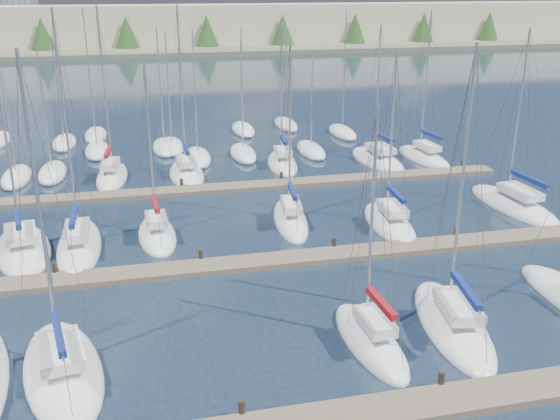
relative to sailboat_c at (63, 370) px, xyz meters
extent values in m
plane|color=#1E2B3D|center=(10.75, 52.60, -0.18)|extent=(400.00, 400.00, 0.00)
cube|color=#6B5E4C|center=(10.75, -5.40, -0.03)|extent=(44.00, 1.80, 0.35)
cylinder|color=#2D261C|center=(6.75, -4.50, 0.12)|extent=(0.26, 0.26, 1.10)
cylinder|color=#2D261C|center=(14.75, -4.50, 0.12)|extent=(0.26, 0.26, 1.10)
cube|color=#6B5E4C|center=(10.75, 8.60, -0.03)|extent=(44.00, 1.80, 0.35)
cylinder|color=#2D261C|center=(-1.25, 9.50, 0.12)|extent=(0.26, 0.26, 1.10)
cylinder|color=#2D261C|center=(6.75, 9.50, 0.12)|extent=(0.26, 0.26, 1.10)
cylinder|color=#2D261C|center=(14.75, 9.50, 0.12)|extent=(0.26, 0.26, 1.10)
cylinder|color=#2D261C|center=(22.75, 9.50, 0.12)|extent=(0.26, 0.26, 1.10)
cube|color=#6B5E4C|center=(10.75, 22.60, -0.03)|extent=(44.00, 1.80, 0.35)
cylinder|color=#2D261C|center=(-1.25, 23.50, 0.12)|extent=(0.26, 0.26, 1.10)
cylinder|color=#2D261C|center=(6.75, 23.50, 0.12)|extent=(0.26, 0.26, 1.10)
cylinder|color=#2D261C|center=(14.75, 23.50, 0.12)|extent=(0.26, 0.26, 1.10)
cylinder|color=#2D261C|center=(22.75, 23.50, 0.12)|extent=(0.26, 0.26, 1.10)
cylinder|color=#2D261C|center=(30.75, 23.50, 0.12)|extent=(0.26, 0.26, 1.10)
ellipsoid|color=white|center=(-0.01, 0.03, -0.13)|extent=(4.65, 8.79, 1.60)
cube|color=black|center=(-0.01, 0.03, -0.13)|extent=(2.35, 4.24, 0.12)
cube|color=silver|center=(0.07, -0.38, 1.17)|extent=(2.24, 3.20, 0.50)
cylinder|color=#9EA0A5|center=(-0.13, 0.68, 6.94)|extent=(0.14, 0.14, 12.02)
cylinder|color=#9EA0A5|center=(0.20, -1.04, 2.22)|extent=(0.76, 3.46, 0.10)
cube|color=navy|center=(0.20, -1.04, 2.34)|extent=(0.91, 3.23, 0.30)
ellipsoid|color=white|center=(13.35, 14.80, -0.13)|extent=(3.13, 8.22, 1.60)
cube|color=silver|center=(13.31, 14.40, 1.17)|extent=(1.53, 2.93, 0.50)
cylinder|color=#9EA0A5|center=(13.43, 15.44, 6.17)|extent=(0.14, 0.14, 10.49)
cylinder|color=#9EA0A5|center=(13.23, 13.77, 2.22)|extent=(0.51, 3.35, 0.10)
cube|color=navy|center=(13.23, 13.77, 2.34)|extent=(0.67, 3.11, 0.30)
ellipsoid|color=white|center=(17.54, -0.17, -0.13)|extent=(4.18, 8.99, 1.60)
cube|color=silver|center=(17.47, -0.59, 1.17)|extent=(2.01, 3.24, 0.50)
cylinder|color=#9EA0A5|center=(17.65, 0.52, 6.85)|extent=(0.14, 0.14, 11.84)
cylinder|color=#9EA0A5|center=(17.35, -1.27, 2.22)|extent=(0.70, 3.60, 0.10)
cube|color=navy|center=(17.35, -1.27, 2.34)|extent=(0.85, 3.34, 0.30)
ellipsoid|color=white|center=(15.95, 28.32, -0.13)|extent=(3.24, 7.68, 1.60)
cube|color=maroon|center=(15.95, 28.32, -0.13)|extent=(1.65, 3.70, 0.12)
cube|color=silver|center=(15.91, 27.95, 1.17)|extent=(1.63, 2.74, 0.50)
cylinder|color=#9EA0A5|center=(16.01, 28.91, 6.40)|extent=(0.14, 0.14, 10.95)
cylinder|color=#9EA0A5|center=(15.85, 27.35, 2.22)|extent=(0.42, 3.13, 0.10)
cube|color=navy|center=(15.85, 27.35, 2.34)|extent=(0.59, 2.90, 0.30)
ellipsoid|color=white|center=(29.69, 13.95, -0.13)|extent=(3.59, 9.75, 1.60)
cube|color=silver|center=(29.72, 13.47, 1.17)|extent=(1.85, 3.45, 0.50)
cylinder|color=#9EA0A5|center=(29.64, 14.71, 6.58)|extent=(0.14, 0.14, 11.32)
cylinder|color=#9EA0A5|center=(29.77, 12.71, 2.22)|extent=(0.37, 4.02, 0.10)
cube|color=navy|center=(29.77, 12.71, 2.34)|extent=(0.54, 3.71, 0.30)
ellipsoid|color=white|center=(-3.52, 13.56, -0.13)|extent=(4.58, 8.70, 1.60)
cube|color=black|center=(-3.52, 13.56, -0.13)|extent=(2.32, 4.20, 0.12)
cube|color=silver|center=(-3.44, 13.15, 1.17)|extent=(2.22, 3.16, 0.50)
cylinder|color=#9EA0A5|center=(-3.64, 14.21, 6.92)|extent=(0.14, 0.14, 11.98)
cylinder|color=#9EA0A5|center=(-3.33, 12.50, 2.22)|extent=(0.72, 3.43, 0.10)
cube|color=navy|center=(-3.33, 12.50, 2.34)|extent=(0.86, 3.20, 0.30)
ellipsoid|color=white|center=(-0.26, 13.33, -0.13)|extent=(2.69, 9.12, 1.60)
cube|color=silver|center=(-0.26, 12.87, 1.17)|extent=(1.46, 3.20, 0.50)
cylinder|color=#9EA0A5|center=(-0.27, 14.05, 7.36)|extent=(0.14, 0.14, 12.87)
cylinder|color=#9EA0A5|center=(-0.25, 12.14, 2.22)|extent=(0.15, 3.82, 0.10)
cube|color=navy|center=(-0.25, 12.14, 2.34)|extent=(0.35, 3.51, 0.30)
ellipsoid|color=white|center=(19.62, 12.68, -0.13)|extent=(3.14, 8.01, 1.60)
cube|color=black|center=(19.62, 12.68, -0.13)|extent=(1.61, 3.85, 0.12)
cube|color=silver|center=(19.59, 12.29, 1.17)|extent=(1.61, 2.84, 0.50)
cylinder|color=#9EA0A5|center=(19.67, 13.30, 6.01)|extent=(0.14, 0.14, 10.16)
cylinder|color=#9EA0A5|center=(19.55, 11.66, 2.22)|extent=(0.34, 3.29, 0.10)
cube|color=navy|center=(19.55, 11.66, 2.34)|extent=(0.52, 3.04, 0.30)
ellipsoid|color=white|center=(13.23, -0.68, -0.13)|extent=(2.41, 6.90, 1.60)
cube|color=maroon|center=(13.23, -0.68, -0.13)|extent=(1.24, 3.31, 0.12)
cube|color=silver|center=(13.25, -1.02, 1.17)|extent=(1.27, 2.43, 0.50)
cylinder|color=#9EA0A5|center=(13.21, -0.13, 5.74)|extent=(0.14, 0.14, 9.63)
cylinder|color=#9EA0A5|center=(13.27, -1.56, 2.22)|extent=(0.22, 2.86, 0.10)
cube|color=maroon|center=(13.27, -1.56, 2.34)|extent=(0.41, 2.64, 0.30)
ellipsoid|color=white|center=(1.36, 27.63, -0.13)|extent=(3.02, 8.12, 1.60)
cube|color=black|center=(1.36, 27.63, -0.13)|extent=(1.54, 3.91, 0.12)
cube|color=silver|center=(1.33, 27.23, 1.17)|extent=(1.54, 2.88, 0.50)
cylinder|color=#9EA0A5|center=(1.41, 28.26, 7.19)|extent=(0.14, 0.14, 12.52)
cylinder|color=#9EA0A5|center=(1.28, 26.60, 2.22)|extent=(0.36, 3.34, 0.10)
cube|color=maroon|center=(1.28, 26.60, 2.34)|extent=(0.54, 3.09, 0.30)
ellipsoid|color=white|center=(4.44, 14.04, -0.13)|extent=(2.61, 6.78, 1.60)
cube|color=maroon|center=(4.44, 14.04, -0.13)|extent=(1.34, 3.26, 0.12)
cube|color=silver|center=(4.46, 13.70, 1.17)|extent=(1.38, 2.39, 0.50)
cylinder|color=#9EA0A5|center=(4.42, 14.57, 5.78)|extent=(0.14, 0.14, 9.71)
cylinder|color=#9EA0A5|center=(4.48, 13.17, 2.22)|extent=(0.21, 2.81, 0.10)
cube|color=maroon|center=(4.48, 13.17, 2.34)|extent=(0.40, 2.59, 0.30)
ellipsoid|color=white|center=(24.57, 27.50, -0.13)|extent=(3.66, 9.04, 1.60)
cube|color=silver|center=(24.59, 27.06, 1.17)|extent=(1.91, 3.20, 0.50)
cylinder|color=#9EA0A5|center=(24.52, 28.21, 6.37)|extent=(0.14, 0.14, 10.90)
cylinder|color=#9EA0A5|center=(24.64, 26.35, 2.22)|extent=(0.33, 3.72, 0.10)
cube|color=navy|center=(24.64, 26.35, 2.34)|extent=(0.51, 3.44, 0.30)
ellipsoid|color=white|center=(28.99, 27.33, -0.13)|extent=(3.10, 8.51, 1.60)
cube|color=black|center=(28.99, 27.33, -0.13)|extent=(1.59, 4.09, 0.12)
cube|color=silver|center=(29.02, 26.92, 1.17)|extent=(1.57, 3.02, 0.50)
cylinder|color=#9EA0A5|center=(28.94, 28.00, 6.83)|extent=(0.14, 0.14, 11.82)
cylinder|color=#9EA0A5|center=(29.08, 26.25, 2.22)|extent=(0.38, 3.50, 0.10)
cube|color=navy|center=(29.08, 26.25, 2.34)|extent=(0.56, 3.24, 0.30)
ellipsoid|color=white|center=(7.42, 27.05, -0.13)|extent=(2.87, 7.74, 1.60)
cube|color=silver|center=(7.43, 26.66, 1.17)|extent=(1.57, 2.71, 0.50)
cylinder|color=#9EA0A5|center=(7.42, 27.66, 7.22)|extent=(0.14, 0.14, 12.60)
cylinder|color=#9EA0A5|center=(7.43, 26.04, 2.22)|extent=(0.13, 3.24, 0.10)
cube|color=navy|center=(7.43, 26.04, 2.34)|extent=(0.33, 2.98, 0.30)
cylinder|color=#9EA0A5|center=(6.81, 36.05, 5.79)|extent=(0.12, 0.12, 10.14)
ellipsoid|color=white|center=(6.81, 36.05, 0.07)|extent=(2.20, 6.40, 1.40)
cylinder|color=#9EA0A5|center=(6.07, 35.85, 5.97)|extent=(0.12, 0.12, 10.49)
ellipsoid|color=white|center=(6.07, 35.85, 0.07)|extent=(2.20, 6.40, 1.40)
cylinder|color=#9EA0A5|center=(19.82, 43.14, 5.76)|extent=(0.12, 0.12, 10.06)
ellipsoid|color=white|center=(19.82, 43.14, 0.07)|extent=(2.20, 6.40, 1.40)
cylinder|color=#9EA0A5|center=(-3.48, 39.94, 5.42)|extent=(0.12, 0.12, 9.39)
ellipsoid|color=white|center=(-3.48, 39.94, 0.07)|extent=(2.20, 6.40, 1.40)
cylinder|color=#9EA0A5|center=(-6.22, 28.79, 5.65)|extent=(0.12, 0.12, 9.85)
ellipsoid|color=white|center=(-6.22, 28.79, 0.07)|extent=(2.20, 6.40, 1.40)
cylinder|color=#9EA0A5|center=(-3.48, 29.43, 5.37)|extent=(0.12, 0.12, 9.30)
ellipsoid|color=white|center=(-3.48, 29.43, 0.07)|extent=(2.20, 6.40, 1.40)
cylinder|color=#9EA0A5|center=(24.72, 38.01, 6.56)|extent=(0.12, 0.12, 11.68)
ellipsoid|color=white|center=(24.72, 38.01, 0.07)|extent=(2.20, 6.40, 1.40)
cylinder|color=#9EA0A5|center=(13.06, 31.92, 5.61)|extent=(0.12, 0.12, 9.76)
ellipsoid|color=white|center=(13.06, 31.92, 0.07)|extent=(2.20, 6.40, 1.40)
cylinder|color=#9EA0A5|center=(-0.59, 42.51, 6.70)|extent=(0.12, 0.12, 11.95)
ellipsoid|color=white|center=(-0.59, 42.51, 0.07)|extent=(2.20, 6.40, 1.40)
cylinder|color=#9EA0A5|center=(19.51, 31.66, 4.96)|extent=(0.12, 0.12, 8.46)
ellipsoid|color=white|center=(19.51, 31.66, 0.07)|extent=(2.20, 6.40, 1.40)
cylinder|color=#9EA0A5|center=(-0.16, 36.07, 4.78)|extent=(0.12, 0.12, 8.12)
ellipsoid|color=white|center=(-0.16, 36.07, 0.07)|extent=(2.20, 6.40, 1.40)
cylinder|color=#9EA0A5|center=(14.75, 41.69, 5.72)|extent=(0.12, 0.12, 10.00)
ellipsoid|color=white|center=(14.75, 41.69, 0.07)|extent=(2.20, 6.40, 1.40)
cylinder|color=#9EA0A5|center=(8.86, 31.57, 5.99)|extent=(0.12, 0.12, 10.54)
ellipsoid|color=white|center=(8.86, 31.57, 0.07)|extent=(2.20, 6.40, 1.40)
cube|color=#666B51|center=(10.75, 142.60, 0.32)|extent=(400.00, 60.00, 1.00)
cube|color=beige|center=(20.75, 132.60, 4.82)|extent=(200.00, 12.00, 10.00)
cone|color=#284C1E|center=(-15.25, 125.60, 3.82)|extent=(6.00, 6.00, 8.00)
cone|color=#284C1E|center=(2.75, 125.60, 3.82)|extent=(6.00, 6.00, 8.00)
cone|color=#284C1E|center=(20.75, 125.60, 3.82)|extent=(6.00, 6.00, 8.00)
cone|color=#284C1E|center=(38.75, 125.60, 3.82)|extent=(6.00, 6.00, 8.00)
cone|color=#284C1E|center=(56.75, 125.60, 3.82)|extent=(6.00, 6.00, 8.00)
cone|color=#284C1E|center=(74.75, 125.60, 3.82)|extent=(6.00, 6.00, 8.00)
cone|color=#284C1E|center=(92.75, 125.60, 3.82)|extent=(6.00, 6.00, 8.00)
camera|label=1|loc=(3.87, -23.35, 15.15)|focal=40.00mm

